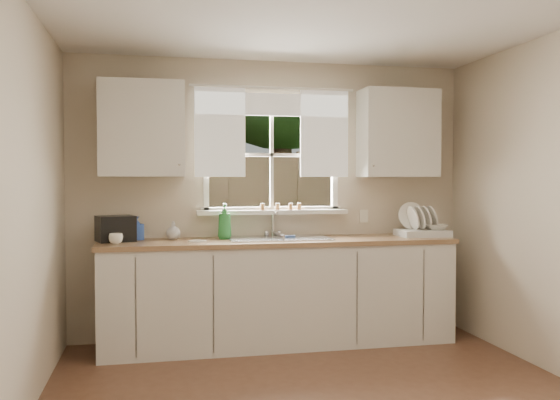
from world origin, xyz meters
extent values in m
cube|color=beige|center=(0.00, 2.00, 0.57)|extent=(3.60, 0.02, 1.15)
cube|color=beige|center=(0.00, 2.00, 2.33)|extent=(3.60, 0.02, 0.35)
cube|color=beige|center=(-1.20, 2.00, 1.65)|extent=(1.20, 0.02, 1.00)
cube|color=beige|center=(1.20, 2.00, 1.65)|extent=(1.20, 0.02, 1.00)
cube|color=beige|center=(-1.80, 0.00, 1.25)|extent=(0.02, 4.00, 2.50)
cube|color=white|center=(0.00, 2.02, 1.15)|extent=(1.30, 0.06, 0.05)
cube|color=white|center=(0.00, 2.02, 2.15)|extent=(1.30, 0.06, 0.05)
cube|color=white|center=(-0.60, 2.02, 1.65)|extent=(0.05, 0.06, 1.05)
cube|color=white|center=(0.60, 2.02, 1.65)|extent=(0.05, 0.06, 1.05)
cube|color=white|center=(0.00, 2.02, 1.65)|extent=(0.03, 0.04, 1.00)
cube|color=white|center=(0.00, 2.02, 1.65)|extent=(1.20, 0.04, 0.03)
cube|color=white|center=(0.00, 1.96, 1.13)|extent=(1.38, 0.14, 0.04)
cylinder|color=white|center=(0.00, 1.94, 2.25)|extent=(1.50, 0.02, 0.02)
cube|color=silver|center=(-0.48, 1.95, 1.85)|extent=(0.45, 0.02, 0.80)
cube|color=silver|center=(0.48, 1.95, 1.85)|extent=(0.45, 0.02, 0.80)
cube|color=silver|center=(0.00, 1.95, 2.10)|extent=(1.40, 0.02, 0.20)
cube|color=silver|center=(0.00, 1.68, 0.43)|extent=(3.00, 0.62, 0.87)
cube|color=olive|center=(0.00, 1.68, 0.89)|extent=(3.04, 0.65, 0.04)
cube|color=silver|center=(-1.15, 1.82, 1.85)|extent=(0.70, 0.33, 0.80)
cube|color=silver|center=(1.15, 1.82, 1.85)|extent=(0.70, 0.33, 0.80)
cube|color=beige|center=(0.88, 1.99, 1.08)|extent=(0.08, 0.01, 0.12)
cylinder|color=brown|center=(-0.10, 1.94, 1.18)|extent=(0.04, 0.04, 0.06)
cylinder|color=brown|center=(0.16, 1.94, 1.18)|extent=(0.04, 0.04, 0.06)
cylinder|color=brown|center=(0.04, 1.94, 1.18)|extent=(0.04, 0.04, 0.06)
cylinder|color=brown|center=(0.24, 1.94, 1.18)|extent=(0.04, 0.04, 0.06)
cube|color=#335421|center=(0.00, 7.00, -0.02)|extent=(20.00, 10.00, 0.02)
cube|color=#826548|center=(0.00, 5.00, 0.90)|extent=(8.00, 0.10, 1.80)
cube|color=maroon|center=(-1.20, 8.50, 1.10)|extent=(3.00, 3.00, 2.20)
cube|color=black|center=(-1.20, 8.50, 2.35)|extent=(3.20, 3.20, 0.30)
cylinder|color=#423021|center=(1.40, 8.00, 1.60)|extent=(0.36, 0.36, 3.20)
sphere|color=#214716|center=(1.40, 8.00, 4.00)|extent=(4.00, 4.00, 4.00)
sphere|color=#214716|center=(0.30, 9.50, 4.50)|extent=(3.20, 3.20, 3.20)
cube|color=#B7B7BC|center=(0.00, 1.71, 0.83)|extent=(0.84, 0.46, 0.18)
cube|color=#B7B7BC|center=(0.00, 1.71, 0.92)|extent=(0.88, 0.50, 0.01)
cube|color=#B7B7BC|center=(0.00, 1.71, 0.89)|extent=(0.02, 0.41, 0.14)
cylinder|color=silver|center=(0.00, 1.96, 1.02)|extent=(0.03, 0.03, 0.22)
cylinder|color=silver|center=(0.00, 1.88, 1.13)|extent=(0.02, 0.18, 0.02)
sphere|color=silver|center=(-0.06, 1.96, 0.94)|extent=(0.05, 0.05, 0.05)
sphere|color=silver|center=(0.06, 1.96, 0.94)|extent=(0.05, 0.05, 0.05)
cube|color=silver|center=(1.33, 1.68, 0.94)|extent=(0.45, 0.34, 0.06)
cylinder|color=white|center=(1.28, 1.80, 1.09)|extent=(0.26, 0.08, 0.25)
cylinder|color=white|center=(1.24, 1.68, 1.08)|extent=(0.08, 0.22, 0.22)
cylinder|color=white|center=(1.30, 1.68, 1.08)|extent=(0.08, 0.22, 0.22)
cylinder|color=white|center=(1.36, 1.68, 1.08)|extent=(0.08, 0.22, 0.22)
cylinder|color=white|center=(1.42, 1.68, 1.08)|extent=(0.08, 0.22, 0.22)
imported|color=silver|center=(1.45, 1.64, 0.99)|extent=(0.25, 0.25, 0.05)
imported|color=#297E36|center=(-0.46, 1.79, 1.07)|extent=(0.13, 0.13, 0.31)
imported|color=blue|center=(-1.20, 1.87, 1.01)|extent=(0.12, 0.12, 0.20)
imported|color=beige|center=(-0.90, 1.85, 0.99)|extent=(0.12, 0.12, 0.16)
cylinder|color=white|center=(-0.71, 1.60, 0.92)|extent=(0.15, 0.15, 0.01)
imported|color=white|center=(-1.36, 1.57, 0.95)|extent=(0.14, 0.14, 0.09)
cube|color=black|center=(-1.37, 1.79, 1.02)|extent=(0.35, 0.33, 0.21)
camera|label=1|loc=(-1.05, -3.30, 1.43)|focal=38.00mm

